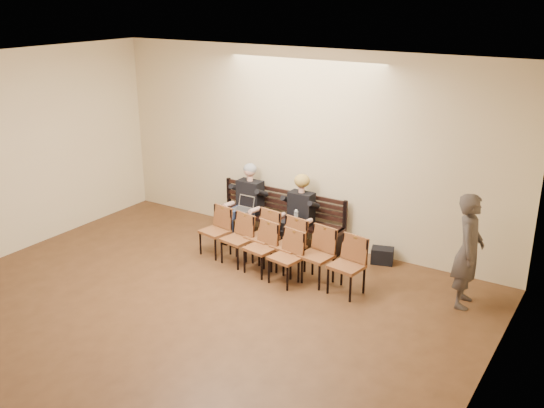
% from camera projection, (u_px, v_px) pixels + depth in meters
% --- Properties ---
extents(ground, '(10.00, 10.00, 0.00)m').
position_uv_depth(ground, '(101.00, 370.00, 7.44)').
color(ground, brown).
rests_on(ground, ground).
extents(room_walls, '(8.02, 10.01, 3.51)m').
position_uv_depth(room_walls, '(131.00, 156.00, 7.22)').
color(room_walls, beige).
rests_on(room_walls, ground).
extents(bench, '(2.60, 0.90, 0.45)m').
position_uv_depth(bench, '(278.00, 229.00, 11.23)').
color(bench, black).
rests_on(bench, ground).
extents(seated_man, '(0.58, 0.81, 1.40)m').
position_uv_depth(seated_man, '(247.00, 201.00, 11.28)').
color(seated_man, black).
rests_on(seated_man, ground).
extents(seated_woman, '(0.55, 0.77, 1.29)m').
position_uv_depth(seated_woman, '(298.00, 215.00, 10.74)').
color(seated_woman, black).
rests_on(seated_woman, ground).
extents(laptop, '(0.34, 0.28, 0.24)m').
position_uv_depth(laptop, '(242.00, 211.00, 11.14)').
color(laptop, silver).
rests_on(laptop, bench).
extents(water_bottle, '(0.08, 0.08, 0.24)m').
position_uv_depth(water_bottle, '(296.00, 223.00, 10.55)').
color(water_bottle, silver).
rests_on(water_bottle, bench).
extents(bag, '(0.43, 0.35, 0.27)m').
position_uv_depth(bag, '(382.00, 256.00, 10.32)').
color(bag, black).
rests_on(bag, ground).
extents(passerby, '(0.58, 0.79, 1.98)m').
position_uv_depth(passerby, '(469.00, 242.00, 8.68)').
color(passerby, '#3D3632').
rests_on(passerby, ground).
extents(chair_row_front, '(2.24, 0.82, 0.90)m').
position_uv_depth(chair_row_front, '(302.00, 251.00, 9.71)').
color(chair_row_front, brown).
rests_on(chair_row_front, ground).
extents(chair_row_back, '(2.14, 0.83, 0.86)m').
position_uv_depth(chair_row_back, '(248.00, 244.00, 10.04)').
color(chair_row_back, brown).
rests_on(chair_row_back, ground).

